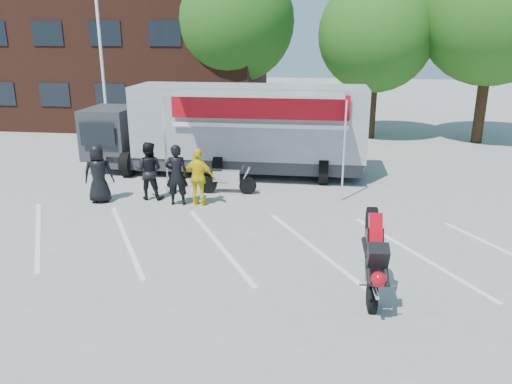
% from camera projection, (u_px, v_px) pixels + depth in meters
% --- Properties ---
extents(ground, '(100.00, 100.00, 0.00)m').
position_uv_depth(ground, '(200.00, 260.00, 11.52)').
color(ground, '#989893').
rests_on(ground, ground).
extents(parking_bay_lines, '(18.09, 13.33, 0.01)m').
position_uv_depth(parking_bay_lines, '(210.00, 242.00, 12.46)').
color(parking_bay_lines, white).
rests_on(parking_bay_lines, ground).
extents(office_building, '(18.00, 8.00, 7.00)m').
position_uv_depth(office_building, '(104.00, 61.00, 28.73)').
color(office_building, '#452116').
rests_on(office_building, ground).
extents(flagpole, '(1.61, 0.12, 8.00)m').
position_uv_depth(flagpole, '(105.00, 32.00, 20.23)').
color(flagpole, white).
rests_on(flagpole, ground).
extents(tree_left, '(6.12, 6.12, 8.64)m').
position_uv_depth(tree_left, '(234.00, 22.00, 25.20)').
color(tree_left, '#382314').
rests_on(tree_left, ground).
extents(tree_mid, '(5.44, 5.44, 7.68)m').
position_uv_depth(tree_mid, '(376.00, 35.00, 23.54)').
color(tree_mid, '#382314').
rests_on(tree_mid, ground).
extents(tree_right, '(6.46, 6.46, 9.12)m').
position_uv_depth(tree_right, '(494.00, 13.00, 22.15)').
color(tree_right, '#382314').
rests_on(tree_right, ground).
extents(transporter_truck, '(10.13, 4.89, 3.22)m').
position_uv_depth(transporter_truck, '(237.00, 173.00, 18.70)').
color(transporter_truck, '#999AA1').
rests_on(transporter_truck, ground).
extents(parked_motorcycle, '(1.92, 0.72, 0.99)m').
position_uv_depth(parked_motorcycle, '(228.00, 193.00, 16.31)').
color(parked_motorcycle, silver).
rests_on(parked_motorcycle, ground).
extents(stunt_bike_rider, '(0.86, 1.74, 2.01)m').
position_uv_depth(stunt_bike_rider, '(367.00, 293.00, 10.05)').
color(stunt_bike_rider, black).
rests_on(stunt_bike_rider, ground).
extents(spectator_leather_a, '(1.01, 0.80, 1.82)m').
position_uv_depth(spectator_leather_a, '(99.00, 174.00, 15.23)').
color(spectator_leather_a, black).
rests_on(spectator_leather_a, ground).
extents(spectator_leather_b, '(0.73, 0.53, 1.87)m').
position_uv_depth(spectator_leather_b, '(177.00, 175.00, 14.99)').
color(spectator_leather_b, black).
rests_on(spectator_leather_b, ground).
extents(spectator_leather_c, '(0.90, 0.71, 1.82)m').
position_uv_depth(spectator_leather_c, '(149.00, 171.00, 15.52)').
color(spectator_leather_c, black).
rests_on(spectator_leather_c, ground).
extents(spectator_hivis, '(1.09, 0.60, 1.75)m').
position_uv_depth(spectator_hivis, '(199.00, 177.00, 14.94)').
color(spectator_hivis, yellow).
rests_on(spectator_hivis, ground).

